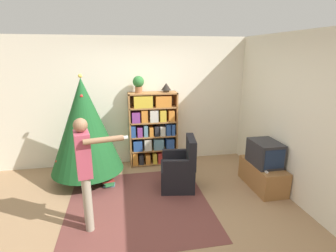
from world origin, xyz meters
TOP-DOWN VIEW (x-y plane):
  - ground_plane at (0.00, 0.00)m, footprint 14.00×14.00m
  - wall_back at (0.00, 1.90)m, footprint 8.00×0.10m
  - wall_right at (2.25, 0.00)m, footprint 0.10×8.00m
  - area_rug at (-0.22, 0.15)m, footprint 2.16×2.20m
  - bookshelf at (0.21, 1.66)m, footprint 0.98×0.32m
  - tv_stand at (1.95, 0.31)m, footprint 0.45×0.94m
  - television at (1.95, 0.31)m, footprint 0.42×0.58m
  - game_remote at (1.82, 0.03)m, footprint 0.04×0.12m
  - christmas_tree at (-1.06, 1.13)m, footprint 1.27×1.27m
  - armchair at (0.52, 0.54)m, footprint 0.65×0.64m
  - standing_person at (-0.92, -0.25)m, footprint 0.69×0.46m
  - potted_plant at (-0.06, 1.67)m, footprint 0.22×0.22m
  - table_lamp at (0.49, 1.67)m, footprint 0.20×0.20m
  - book_pile_near_tree at (-0.70, 0.82)m, footprint 0.23×0.19m

SIDE VIEW (x-z plane):
  - ground_plane at x=0.00m, z-range 0.00..0.00m
  - area_rug at x=-0.22m, z-range 0.00..0.01m
  - book_pile_near_tree at x=-0.70m, z-range 0.00..0.12m
  - tv_stand at x=1.95m, z-range 0.00..0.43m
  - armchair at x=0.52m, z-range -0.14..0.78m
  - game_remote at x=1.82m, z-range 0.43..0.45m
  - television at x=1.95m, z-range 0.43..0.84m
  - bookshelf at x=0.21m, z-range 0.01..1.53m
  - standing_person at x=-0.92m, z-range 0.13..1.65m
  - christmas_tree at x=-1.06m, z-range 0.07..2.02m
  - wall_back at x=0.00m, z-range 0.00..2.60m
  - wall_right at x=2.25m, z-range 0.00..2.60m
  - table_lamp at x=0.49m, z-range 1.53..1.71m
  - potted_plant at x=-0.06m, z-range 1.55..1.87m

